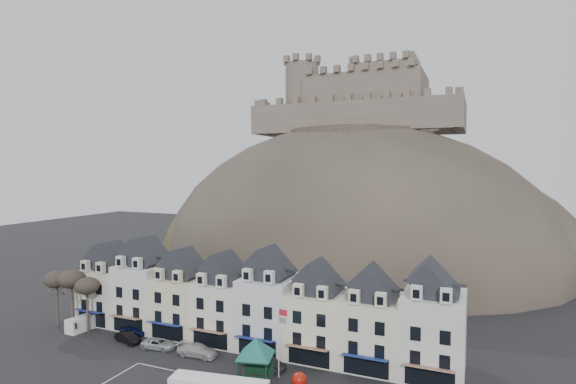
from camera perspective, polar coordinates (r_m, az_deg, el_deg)
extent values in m
cube|color=beige|center=(76.31, -21.44, -11.89)|extent=(6.80, 8.00, 8.00)
cube|color=black|center=(75.15, -21.52, -8.05)|extent=(6.80, 5.76, 2.80)
cube|color=beige|center=(73.81, -24.33, -8.55)|extent=(1.20, 0.80, 1.60)
cube|color=beige|center=(71.68, -22.69, -8.86)|extent=(1.20, 0.80, 1.60)
cube|color=black|center=(74.35, -23.64, -14.50)|extent=(5.10, 0.06, 2.20)
cube|color=navy|center=(73.54, -24.05, -13.65)|extent=(5.10, 1.29, 0.43)
cube|color=silver|center=(71.69, -17.47, -12.30)|extent=(6.80, 8.00, 9.20)
cube|color=black|center=(70.39, -17.55, -7.74)|extent=(6.80, 5.76, 2.80)
cube|color=silver|center=(68.81, -20.47, -8.29)|extent=(1.20, 0.80, 1.60)
cube|color=silver|center=(66.82, -18.59, -8.60)|extent=(1.20, 0.80, 1.60)
cube|color=black|center=(69.78, -19.65, -15.60)|extent=(5.10, 0.06, 2.20)
cube|color=maroon|center=(68.91, -20.07, -14.71)|extent=(5.10, 1.29, 0.43)
cube|color=beige|center=(67.80, -12.96, -13.66)|extent=(6.80, 8.00, 8.00)
cube|color=black|center=(66.49, -13.01, -9.36)|extent=(6.80, 5.76, 2.80)
cube|color=beige|center=(64.66, -16.00, -10.03)|extent=(1.20, 0.80, 1.60)
cube|color=beige|center=(62.87, -13.85, -10.38)|extent=(1.20, 0.80, 1.60)
cube|color=black|center=(65.59, -15.08, -16.76)|extent=(5.10, 0.06, 2.20)
cube|color=navy|center=(64.67, -15.48, -15.83)|extent=(5.10, 1.29, 0.43)
cube|color=white|center=(64.20, -7.87, -14.57)|extent=(6.80, 8.00, 8.00)
cube|color=black|center=(62.82, -7.91, -10.05)|extent=(6.80, 5.76, 2.80)
cube|color=white|center=(60.72, -10.92, -10.83)|extent=(1.20, 0.80, 1.60)
cube|color=white|center=(59.15, -8.46, -11.19)|extent=(1.20, 0.80, 1.60)
cube|color=black|center=(61.87, -9.87, -17.94)|extent=(5.10, 0.06, 2.20)
cube|color=maroon|center=(60.89, -10.23, -16.99)|extent=(5.10, 1.29, 0.43)
cube|color=silver|center=(60.97, -2.19, -14.92)|extent=(6.80, 8.00, 9.20)
cube|color=black|center=(59.43, -2.20, -9.60)|extent=(6.80, 5.76, 2.80)
cube|color=silver|center=(57.02, -5.15, -10.47)|extent=(1.20, 0.80, 1.60)
cube|color=silver|center=(55.71, -2.39, -10.78)|extent=(1.20, 0.80, 1.60)
cube|color=black|center=(58.70, -3.95, -19.09)|extent=(5.10, 0.06, 2.20)
cube|color=navy|center=(57.67, -4.28, -18.12)|extent=(5.10, 1.29, 0.43)
cube|color=white|center=(58.74, 4.08, -16.26)|extent=(6.80, 8.00, 8.00)
cube|color=black|center=(57.23, 4.10, -11.34)|extent=(6.80, 5.76, 2.80)
cube|color=white|center=(54.54, 1.32, -12.39)|extent=(1.20, 0.80, 1.60)
cube|color=white|center=(53.55, 4.37, -12.69)|extent=(1.20, 0.80, 1.60)
cube|color=black|center=(56.18, 2.65, -20.14)|extent=(5.10, 0.06, 2.20)
cube|color=maroon|center=(55.10, 2.39, -19.15)|extent=(5.10, 1.29, 0.43)
cube|color=#ECE8CD|center=(57.04, 10.85, -16.91)|extent=(6.80, 8.00, 8.00)
cube|color=black|center=(55.48, 10.90, -11.85)|extent=(6.80, 5.76, 2.80)
cube|color=#ECE8CD|center=(52.51, 8.42, -13.04)|extent=(1.20, 0.80, 1.60)
cube|color=#ECE8CD|center=(51.87, 11.70, -13.27)|extent=(1.20, 0.80, 1.60)
cube|color=black|center=(54.40, 9.86, -20.99)|extent=(5.10, 0.06, 2.20)
cube|color=navy|center=(53.28, 9.70, -20.00)|extent=(5.10, 1.29, 0.43)
cube|color=silver|center=(55.91, 17.99, -16.77)|extent=(6.80, 8.00, 9.20)
cube|color=black|center=(54.23, 18.09, -11.00)|extent=(6.80, 5.76, 2.80)
cube|color=silver|center=(50.98, 16.02, -12.22)|extent=(1.20, 0.80, 1.60)
cube|color=silver|center=(50.73, 19.45, -12.36)|extent=(1.20, 0.80, 1.60)
cube|color=black|center=(53.43, 17.52, -21.56)|extent=(5.10, 0.06, 2.20)
cube|color=maroon|center=(52.29, 17.47, -20.56)|extent=(5.10, 1.29, 0.43)
ellipsoid|color=#322D27|center=(112.57, 8.12, -8.95)|extent=(96.00, 76.00, 68.00)
ellipsoid|color=#2F361B|center=(114.67, -3.49, -8.70)|extent=(52.00, 44.00, 42.00)
ellipsoid|color=#322D27|center=(112.99, 20.65, -9.08)|extent=(56.00, 48.00, 46.00)
ellipsoid|color=#2F361B|center=(100.64, 3.79, -10.38)|extent=(40.00, 28.00, 28.00)
ellipsoid|color=#322D27|center=(98.99, 12.00, -10.67)|extent=(36.00, 28.00, 24.00)
cylinder|color=#322D27|center=(110.35, 8.24, 7.00)|extent=(30.00, 30.00, 3.00)
cube|color=#62554B|center=(106.91, 7.71, 9.55)|extent=(48.00, 2.20, 7.00)
cube|color=#62554B|center=(126.20, 10.13, 8.54)|extent=(48.00, 2.20, 7.00)
cube|color=#62554B|center=(124.51, -1.89, 8.66)|extent=(2.20, 22.00, 7.00)
cube|color=#62554B|center=(113.16, 21.05, 9.01)|extent=(2.20, 22.00, 7.00)
cube|color=#62554B|center=(116.76, 10.01, 11.70)|extent=(28.00, 18.00, 10.00)
cube|color=#62554B|center=(118.10, 12.18, 12.32)|extent=(14.00, 12.00, 13.00)
cylinder|color=#62554B|center=(117.64, 1.79, 11.68)|extent=(8.40, 8.40, 18.00)
cylinder|color=silver|center=(119.88, 12.23, 16.57)|extent=(0.16, 0.16, 5.00)
cylinder|color=#392F24|center=(76.73, -27.22, -12.81)|extent=(0.32, 0.32, 5.74)
ellipsoid|color=#383028|center=(75.73, -27.30, -9.82)|extent=(3.61, 3.61, 2.54)
cylinder|color=#392F24|center=(74.49, -25.71, -13.14)|extent=(0.32, 0.32, 6.02)
ellipsoid|color=#383028|center=(73.42, -25.79, -9.92)|extent=(3.78, 3.78, 2.67)
cylinder|color=#392F24|center=(72.42, -24.09, -13.81)|extent=(0.32, 0.32, 5.46)
ellipsoid|color=#383028|center=(71.40, -24.16, -10.81)|extent=(3.43, 3.43, 2.42)
cube|color=white|center=(48.14, -8.80, -22.57)|extent=(9.89, 3.62, 0.22)
cube|color=black|center=(54.91, -5.39, -20.64)|extent=(0.21, 0.21, 2.74)
cube|color=black|center=(54.26, -2.02, -20.93)|extent=(0.21, 0.21, 2.74)
cube|color=black|center=(52.20, -6.33, -21.96)|extent=(0.21, 0.21, 2.74)
cube|color=black|center=(51.52, -2.76, -22.30)|extent=(0.21, 0.21, 2.74)
cube|color=black|center=(52.64, -4.13, -20.09)|extent=(4.54, 4.54, 0.14)
cone|color=#155D4A|center=(52.24, -4.14, -19.05)|extent=(7.36, 7.36, 2.06)
sphere|color=#AE1409|center=(51.10, 1.45, -22.74)|extent=(1.62, 1.62, 1.62)
cylinder|color=silver|center=(52.72, -1.19, -18.52)|extent=(0.12, 0.12, 8.08)
cube|color=red|center=(51.27, -0.66, -15.08)|extent=(1.10, 0.20, 0.71)
cube|color=white|center=(73.77, -24.67, -14.91)|extent=(2.28, 4.52, 2.00)
cube|color=black|center=(73.65, -24.67, -14.63)|extent=(1.80, 0.23, 0.86)
imported|color=#0D1542|center=(69.36, -18.99, -16.25)|extent=(4.06, 1.89, 1.35)
imported|color=black|center=(66.86, -19.69, -16.99)|extent=(4.46, 2.51, 1.39)
imported|color=#B5B6BD|center=(63.67, -16.07, -18.04)|extent=(4.72, 2.72, 1.26)
imported|color=#BEBEBE|center=(60.30, -11.44, -19.08)|extent=(5.34, 2.36, 1.52)
imported|color=#51040C|center=(56.70, -3.60, -20.61)|extent=(3.96, 1.67, 1.34)
imported|color=black|center=(55.99, -2.54, -20.87)|extent=(4.58, 2.34, 1.44)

